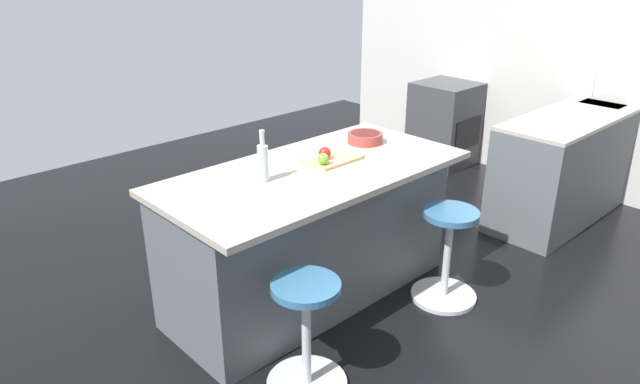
# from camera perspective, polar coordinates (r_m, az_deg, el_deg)

# --- Properties ---
(ground_plane) EXTENTS (7.67, 7.67, 0.00)m
(ground_plane) POSITION_cam_1_polar(r_m,az_deg,el_deg) (4.11, 2.92, -9.49)
(ground_plane) COLOR black
(interior_partition_left) EXTENTS (0.15, 5.21, 2.82)m
(interior_partition_left) POSITION_cam_1_polar(r_m,az_deg,el_deg) (6.02, 23.71, 13.56)
(interior_partition_left) COLOR beige
(interior_partition_left) RESTS_ON ground_plane
(sink_cabinet) EXTENTS (2.35, 0.60, 1.20)m
(sink_cabinet) POSITION_cam_1_polar(r_m,az_deg,el_deg) (5.76, 24.68, 3.25)
(sink_cabinet) COLOR #4C5156
(sink_cabinet) RESTS_ON ground_plane
(oven_range) EXTENTS (0.60, 0.61, 0.89)m
(oven_range) POSITION_cam_1_polar(r_m,az_deg,el_deg) (6.44, 12.20, 6.61)
(oven_range) COLOR #38383D
(oven_range) RESTS_ON ground_plane
(kitchen_island) EXTENTS (1.99, 0.96, 0.93)m
(kitchen_island) POSITION_cam_1_polar(r_m,az_deg,el_deg) (3.82, -1.00, -4.02)
(kitchen_island) COLOR #4C5156
(kitchen_island) RESTS_ON ground_plane
(stool_by_window) EXTENTS (0.44, 0.44, 0.65)m
(stool_by_window) POSITION_cam_1_polar(r_m,az_deg,el_deg) (3.94, 12.42, -6.39)
(stool_by_window) COLOR #B7B7BC
(stool_by_window) RESTS_ON ground_plane
(stool_middle) EXTENTS (0.44, 0.44, 0.65)m
(stool_middle) POSITION_cam_1_polar(r_m,az_deg,el_deg) (3.13, -1.35, -14.35)
(stool_middle) COLOR #B7B7BC
(stool_middle) RESTS_ON ground_plane
(cutting_board) EXTENTS (0.36, 0.24, 0.02)m
(cutting_board) POSITION_cam_1_polar(r_m,az_deg,el_deg) (3.75, 1.25, 3.29)
(cutting_board) COLOR tan
(cutting_board) RESTS_ON kitchen_island
(apple_green) EXTENTS (0.07, 0.07, 0.07)m
(apple_green) POSITION_cam_1_polar(r_m,az_deg,el_deg) (3.61, 0.33, 3.28)
(apple_green) COLOR #609E2D
(apple_green) RESTS_ON cutting_board
(apple_red) EXTENTS (0.08, 0.08, 0.08)m
(apple_red) POSITION_cam_1_polar(r_m,az_deg,el_deg) (3.70, 0.48, 3.87)
(apple_red) COLOR red
(apple_red) RESTS_ON cutting_board
(water_bottle) EXTENTS (0.06, 0.06, 0.31)m
(water_bottle) POSITION_cam_1_polar(r_m,az_deg,el_deg) (3.39, -5.65, 3.02)
(water_bottle) COLOR silver
(water_bottle) RESTS_ON kitchen_island
(fruit_bowl) EXTENTS (0.25, 0.25, 0.07)m
(fruit_bowl) POSITION_cam_1_polar(r_m,az_deg,el_deg) (4.10, 4.49, 5.42)
(fruit_bowl) COLOR #993833
(fruit_bowl) RESTS_ON kitchen_island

